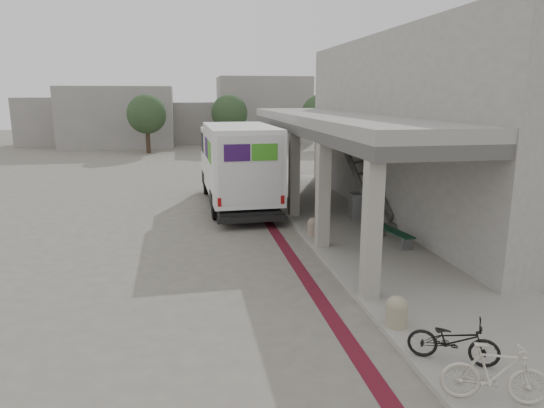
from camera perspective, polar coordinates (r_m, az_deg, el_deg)
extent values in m
plane|color=#676058|center=(14.48, -1.66, -6.39)|extent=(120.00, 120.00, 0.00)
cube|color=#5A121E|center=(16.52, 0.74, -3.94)|extent=(0.35, 40.00, 0.01)
cube|color=gray|center=(15.53, 13.16, -5.16)|extent=(4.40, 28.00, 0.12)
cube|color=gray|center=(20.36, 17.41, 8.66)|extent=(4.30, 17.00, 7.00)
cube|color=#504E4B|center=(18.93, 7.16, 8.87)|extent=(3.40, 16.90, 0.35)
cube|color=gray|center=(18.91, 7.19, 9.93)|extent=(3.40, 16.90, 0.35)
cube|color=gray|center=(47.95, -17.63, 9.75)|extent=(10.00, 6.00, 5.50)
cube|color=gray|center=(51.62, -9.19, 9.51)|extent=(8.00, 6.00, 4.00)
cube|color=gray|center=(50.20, -1.03, 11.01)|extent=(9.00, 6.00, 6.50)
cube|color=gray|center=(52.00, -23.82, 8.90)|extent=(7.00, 5.00, 4.50)
cylinder|color=#38281C|center=(41.79, -14.39, 7.46)|extent=(0.36, 0.36, 2.40)
sphere|color=#233720|center=(41.67, -14.54, 10.20)|extent=(3.20, 3.20, 3.20)
cylinder|color=#38281C|center=(43.86, -4.97, 8.04)|extent=(0.36, 0.36, 2.40)
sphere|color=#233720|center=(43.75, -5.02, 10.65)|extent=(3.20, 3.20, 3.20)
cylinder|color=#38281C|center=(44.34, 5.61, 8.07)|extent=(0.36, 0.36, 2.40)
sphere|color=#233720|center=(44.22, 5.66, 10.66)|extent=(3.20, 3.20, 3.20)
cube|color=black|center=(21.16, -4.05, 0.95)|extent=(2.44, 7.65, 0.33)
cube|color=white|center=(19.92, -3.76, 5.13)|extent=(2.73, 5.70, 2.83)
cube|color=white|center=(23.63, -4.99, 5.91)|extent=(2.65, 2.12, 2.50)
cube|color=white|center=(24.88, -5.25, 4.10)|extent=(2.40, 0.70, 0.87)
cube|color=black|center=(24.43, -5.25, 7.53)|extent=(2.40, 0.58, 1.14)
cube|color=black|center=(17.40, -2.38, -1.80)|extent=(2.50, 0.32, 0.20)
cube|color=#321150|center=(20.49, -7.73, 6.63)|extent=(0.05, 1.52, 0.81)
cube|color=#3B9721|center=(18.87, -7.39, 6.13)|extent=(0.05, 1.52, 0.81)
cube|color=#321150|center=(16.97, -4.13, 6.03)|extent=(0.92, 0.05, 0.60)
cube|color=#3B9721|center=(17.12, -0.87, 6.12)|extent=(0.92, 0.05, 0.60)
cylinder|color=black|center=(23.81, -7.67, 2.32)|extent=(0.32, 0.98, 0.98)
cylinder|color=black|center=(24.06, -2.23, 2.53)|extent=(0.32, 0.98, 0.98)
cylinder|color=black|center=(18.92, -6.63, -0.35)|extent=(0.32, 0.98, 0.98)
cylinder|color=black|center=(19.23, 0.16, -0.04)|extent=(0.32, 0.98, 0.98)
cube|color=slate|center=(15.33, 15.63, -4.56)|extent=(0.39, 0.14, 0.38)
cube|color=slate|center=(16.51, 12.66, -3.16)|extent=(0.39, 0.14, 0.38)
cube|color=#103021|center=(15.78, 13.71, -3.16)|extent=(0.40, 1.78, 0.04)
cube|color=#103021|center=(15.86, 14.13, -3.11)|extent=(0.40, 1.78, 0.04)
cube|color=#103021|center=(15.93, 14.55, -3.06)|extent=(0.40, 1.78, 0.04)
cylinder|color=gray|center=(10.44, 14.41, -12.62)|extent=(0.43, 0.43, 0.43)
sphere|color=gray|center=(10.35, 14.48, -11.54)|extent=(0.43, 0.43, 0.43)
cylinder|color=gray|center=(16.38, 4.88, -2.97)|extent=(0.40, 0.40, 0.40)
sphere|color=gray|center=(16.33, 4.89, -2.29)|extent=(0.40, 0.40, 0.40)
cube|color=gray|center=(18.67, 9.83, -0.25)|extent=(0.46, 0.60, 0.97)
imported|color=black|center=(9.39, 20.55, -14.78)|extent=(1.61, 1.24, 0.81)
imported|color=beige|center=(8.50, 24.77, -17.65)|extent=(1.66, 0.99, 0.96)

